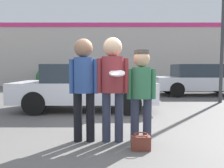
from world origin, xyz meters
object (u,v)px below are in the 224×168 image
at_px(person_right, 141,87).
at_px(parked_car_near, 84,87).
at_px(person_left, 83,80).
at_px(parked_car_far, 198,80).
at_px(person_middle_with_frisbee, 112,79).
at_px(handbag, 140,142).
at_px(shrub, 45,77).

height_order(person_right, parked_car_near, person_right).
xyz_separation_m(person_left, parked_car_far, (4.66, 6.67, -0.34)).
xyz_separation_m(person_middle_with_frisbee, handbag, (0.44, -0.41, -0.98)).
relative_size(shrub, handbag, 4.45).
height_order(person_middle_with_frisbee, parked_car_far, person_middle_with_frisbee).
height_order(parked_car_far, handbag, parked_car_far).
xyz_separation_m(person_left, parked_car_near, (-0.36, 2.97, -0.37)).
xyz_separation_m(parked_car_far, handbag, (-3.72, -7.09, -0.61)).
height_order(parked_car_far, shrub, parked_car_far).
bearing_deg(person_right, handbag, -97.58).
bearing_deg(shrub, parked_car_far, -27.13).
distance_m(person_middle_with_frisbee, person_right, 0.52).
bearing_deg(parked_car_near, handbag, -69.00).
bearing_deg(handbag, parked_car_near, 111.00).
bearing_deg(handbag, person_left, 155.96).
distance_m(parked_car_near, shrub, 8.93).
bearing_deg(person_right, person_middle_with_frisbee, -176.08).
height_order(person_left, shrub, person_left).
height_order(parked_car_near, handbag, parked_car_near).
xyz_separation_m(person_left, person_right, (1.00, 0.02, -0.13)).
relative_size(person_right, parked_car_far, 0.37).
bearing_deg(parked_car_near, person_left, -83.13).
bearing_deg(handbag, shrub, 113.26).
relative_size(person_middle_with_frisbee, shrub, 1.36).
distance_m(person_left, shrub, 11.83).
distance_m(person_right, parked_car_near, 3.26).
relative_size(person_middle_with_frisbee, parked_car_near, 0.43).
distance_m(person_middle_with_frisbee, shrub, 12.02).
height_order(person_left, person_middle_with_frisbee, person_middle_with_frisbee).
xyz_separation_m(person_right, parked_car_far, (3.66, 6.65, -0.21)).
height_order(person_middle_with_frisbee, parked_car_near, person_middle_with_frisbee).
relative_size(parked_car_near, handbag, 14.02).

